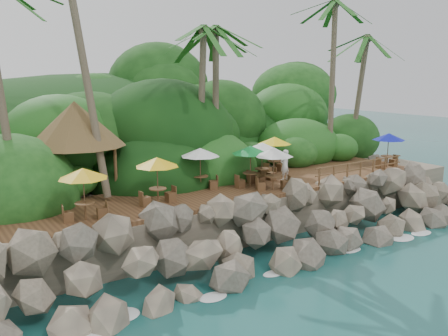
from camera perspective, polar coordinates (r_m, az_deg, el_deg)
ground at (r=20.89m, az=9.51°, el=-11.95°), size 140.00×140.00×0.00m
land_base at (r=33.38m, az=-9.71°, el=-1.11°), size 32.00×25.20×2.10m
jungle_hill at (r=40.40m, az=-14.11°, el=-0.61°), size 44.80×28.00×15.40m
seawall at (r=21.85m, az=5.97°, el=-7.54°), size 29.00×4.00×2.30m
terrace at (r=24.60m, az=0.00°, el=-2.74°), size 26.00×5.00×0.20m
jungle_foliage at (r=32.75m, az=-8.91°, el=-3.22°), size 44.00×16.00×12.00m
foam_line at (r=21.07m, az=8.94°, el=-11.62°), size 25.20×0.80×0.06m
palapa at (r=24.19m, az=-17.55°, el=5.13°), size 4.83×4.83×4.60m
dining_clusters at (r=23.89m, az=-0.15°, el=1.53°), size 25.62×5.22×2.18m
railing at (r=27.97m, az=16.22°, el=0.03°), size 7.20×0.10×1.00m
waiter at (r=26.56m, az=7.37°, el=0.37°), size 0.67×0.48×1.73m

